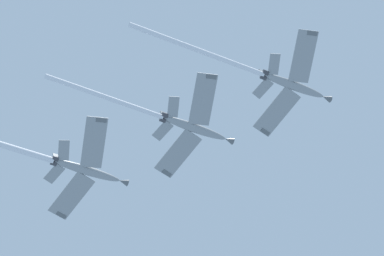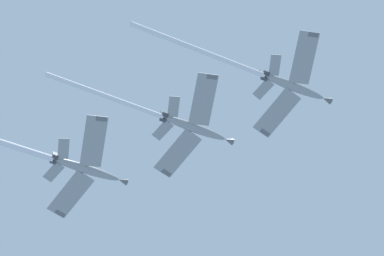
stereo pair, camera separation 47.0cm
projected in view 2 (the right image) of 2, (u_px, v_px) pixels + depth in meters
The scene contains 3 objects.
jet_lead at pixel (269, 77), 120.66m from camera, with size 36.22×19.56×9.11m.
jet_second at pixel (174, 121), 120.59m from camera, with size 32.46×19.53×8.31m.
jet_third at pixel (52, 158), 119.14m from camera, with size 34.37×19.53×9.29m.
Camera 2 is at (4.64, 50.28, 1.64)m, focal length 66.89 mm.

